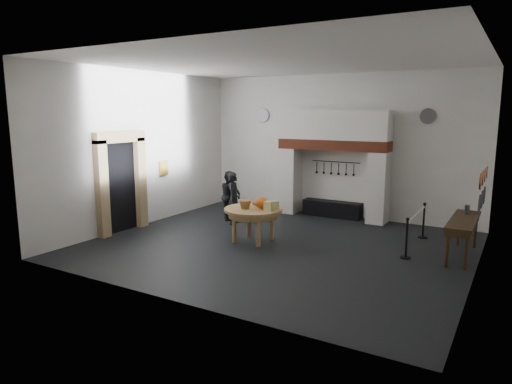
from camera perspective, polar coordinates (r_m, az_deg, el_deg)
The scene contains 39 objects.
floor at distance 11.62m, azimuth 2.78°, elevation -6.65°, with size 9.00×8.00×0.02m, color black.
ceiling at distance 11.19m, azimuth 2.99°, elevation 16.01°, with size 9.00×8.00×0.02m, color silver.
wall_back at distance 14.83m, azimuth 10.12°, elevation 5.69°, with size 9.00×0.02×4.50m, color white.
wall_front at distance 7.89m, azimuth -10.76°, elevation 1.97°, with size 9.00×0.02×4.50m, color white.
wall_left at distance 13.85m, azimuth -13.91°, elevation 5.25°, with size 0.02×8.00×4.50m, color white.
wall_right at distance 9.94m, azimuth 26.54°, elevation 2.73°, with size 0.02×8.00×4.50m, color white.
chimney_pier_left at distance 15.22m, azimuth 4.31°, elevation 1.47°, with size 0.55×0.70×2.15m, color silver.
chimney_pier_right at distance 14.19m, azimuth 15.06°, elevation 0.52°, with size 0.55×0.70×2.15m, color silver.
hearth_brick_band at distance 14.50m, azimuth 9.64°, elevation 5.84°, with size 3.50×0.72×0.32m, color #9E442B.
chimney_hood at distance 14.47m, azimuth 9.71°, elevation 8.25°, with size 3.50×0.70×0.90m, color silver.
iron_range at distance 14.85m, azimuth 9.50°, elevation -2.09°, with size 1.90×0.45×0.50m, color black.
utensil_rail at distance 14.80m, azimuth 9.95°, elevation 3.74°, with size 0.02×0.02×1.60m, color black.
door_recess at distance 13.25m, azimuth -16.65°, elevation 0.57°, with size 0.04×1.10×2.50m, color black.
door_jamb_near at distance 12.72m, azimuth -18.69°, elevation 0.30°, with size 0.22×0.30×2.60m, color tan.
door_jamb_far at distance 13.66m, azimuth -14.26°, elevation 1.16°, with size 0.22×0.30×2.60m, color tan.
door_lintel at distance 13.04m, azimuth -16.69°, elevation 6.61°, with size 0.22×1.70×0.30m, color tan.
wall_plaque at distance 14.46m, azimuth -11.45°, elevation 2.95°, with size 0.05×0.34×0.44m, color gold.
work_table at distance 11.75m, azimuth -0.34°, elevation -2.22°, with size 1.51×1.51×0.07m, color tan.
pumpkin at distance 11.70m, azimuth 0.75°, elevation -1.32°, with size 0.36×0.36×0.31m, color #CF5E1D.
cheese_block_big at distance 11.43m, azimuth 1.68°, elevation -1.77°, with size 0.22×0.22×0.24m, color #EEE08E.
cheese_block_small at distance 11.70m, azimuth 2.30°, elevation -1.60°, with size 0.18×0.18×0.20m, color #DFDF85.
wicker_basket at distance 11.67m, azimuth -1.36°, elevation -1.58°, with size 0.32×0.32×0.22m, color olive.
bread_loaf at distance 12.07m, azimuth 0.10°, elevation -1.40°, with size 0.31×0.18×0.13m, color olive.
visitor_near at distance 13.63m, azimuth -2.78°, elevation -0.79°, with size 0.57×0.37×1.56m, color black.
visitor_far at distance 14.17m, azimuth -3.24°, elevation -0.43°, with size 0.74×0.58×1.53m, color black.
side_table at distance 11.52m, azimuth 24.53°, elevation -3.23°, with size 0.55×2.20×0.06m, color #3A2715.
pewter_jug at distance 12.08m, azimuth 24.89°, elevation -2.00°, with size 0.12×0.12×0.22m, color #46464B.
copper_pan_a at distance 10.18m, azimuth 26.27°, elevation 1.19°, with size 0.34×0.34×0.03m, color #C6662D.
copper_pan_b at distance 10.72m, azimuth 26.50°, elevation 1.57°, with size 0.32×0.32×0.03m, color #C6662D.
copper_pan_c at distance 11.27m, azimuth 26.72°, elevation 1.91°, with size 0.30×0.30×0.03m, color #C6662D.
copper_pan_d at distance 11.81m, azimuth 26.91°, elevation 2.22°, with size 0.28×0.28×0.03m, color #C6662D.
pewter_plate_left at distance 10.45m, azimuth 26.14°, elevation -1.38°, with size 0.40×0.40×0.03m, color #4C4C51.
pewter_plate_mid at distance 11.04m, azimuth 26.40°, elevation -0.84°, with size 0.40×0.40×0.03m, color #4C4C51.
pewter_plate_right at distance 11.63m, azimuth 26.63°, elevation -0.35°, with size 0.40×0.40×0.03m, color #4C4C51.
pewter_plate_back_left at distance 15.90m, azimuth 0.90°, elevation 9.55°, with size 0.44×0.44×0.03m, color #4C4C51.
pewter_plate_back_right at distance 14.04m, azimuth 20.68°, elevation 8.85°, with size 0.44×0.44×0.03m, color #4C4C51.
barrier_post_near at distance 11.04m, azimuth 18.30°, elevation -5.62°, with size 0.05×0.05×0.90m, color black.
barrier_post_far at distance 12.95m, azimuth 20.22°, elevation -3.46°, with size 0.05×0.05×0.90m, color black.
barrier_rope at distance 11.90m, azimuth 19.45°, elevation -2.59°, with size 0.04×0.04×2.00m, color white.
Camera 1 is at (5.17, -9.86, 3.33)m, focal length 32.00 mm.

